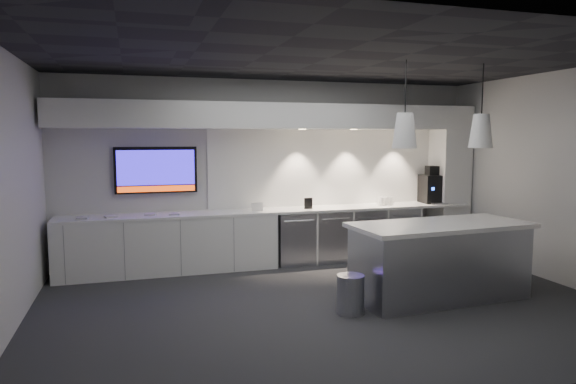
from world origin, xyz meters
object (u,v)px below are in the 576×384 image
object	(u,v)px
wall_tv	(156,170)
bin	(350,294)
coffee_machine	(432,188)
island	(440,260)

from	to	relation	value
wall_tv	bin	xyz separation A→B (m)	(2.07, -2.79, -1.33)
wall_tv	coffee_machine	size ratio (longest dim) A/B	1.90
wall_tv	island	size ratio (longest dim) A/B	0.53
island	bin	xyz separation A→B (m)	(-1.34, -0.22, -0.26)
bin	coffee_machine	size ratio (longest dim) A/B	0.70
wall_tv	island	world-z (taller)	wall_tv
coffee_machine	wall_tv	bearing A→B (deg)	-176.91
coffee_machine	bin	bearing A→B (deg)	-130.43
wall_tv	island	bearing A→B (deg)	-37.16
island	coffee_machine	size ratio (longest dim) A/B	3.59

